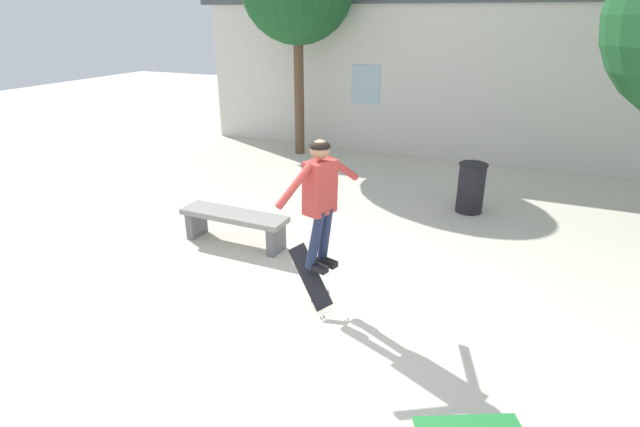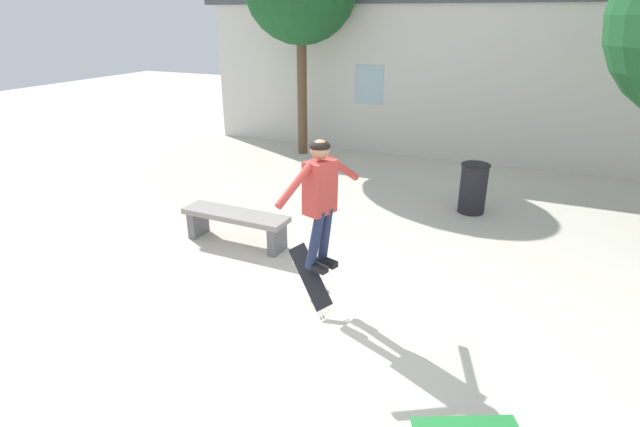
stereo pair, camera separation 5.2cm
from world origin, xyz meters
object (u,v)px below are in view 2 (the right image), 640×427
(trash_bin, at_px, (473,187))
(skateboard_resting, at_px, (465,427))
(park_bench, at_px, (236,221))
(skater, at_px, (320,194))
(skateboard_flipping, at_px, (310,276))

(trash_bin, xyz_separation_m, skateboard_resting, (0.72, -5.06, -0.38))
(park_bench, distance_m, trash_bin, 4.05)
(skater, height_order, skateboard_flipping, skater)
(skateboard_resting, bearing_deg, skater, -60.59)
(skateboard_flipping, relative_size, skateboard_resting, 0.77)
(park_bench, distance_m, skateboard_resting, 4.38)
(trash_bin, distance_m, skateboard_flipping, 4.03)
(skateboard_flipping, bearing_deg, skater, 65.37)
(park_bench, relative_size, skateboard_flipping, 2.44)
(trash_bin, xyz_separation_m, skater, (-1.16, -3.77, 0.93))
(skater, distance_m, skateboard_resting, 2.63)
(trash_bin, relative_size, skateboard_flipping, 1.28)
(trash_bin, relative_size, skater, 0.58)
(trash_bin, distance_m, skateboard_resting, 5.12)
(trash_bin, height_order, skateboard_resting, trash_bin)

